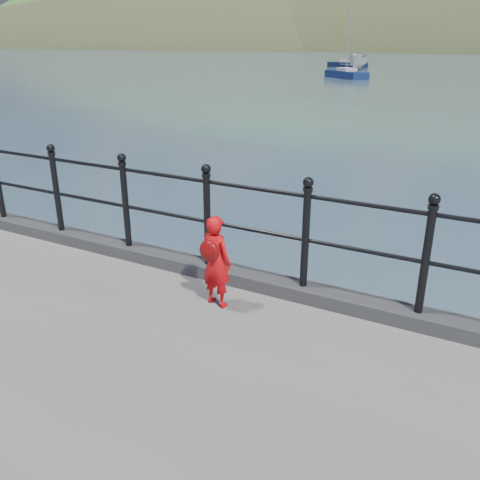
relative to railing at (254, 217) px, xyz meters
The scene contains 7 objects.
ground 1.83m from the railing, 90.00° to the left, with size 600.00×600.00×0.00m, color #2D4251.
kerb 0.75m from the railing, 140.53° to the right, with size 60.00×0.30×0.15m, color #28282B.
railing is the anchor object (origin of this frame).
child 0.67m from the railing, 104.40° to the right, with size 0.40×0.33×0.99m.
launch_white 65.12m from the railing, 105.17° to the left, with size 1.97×5.23×2.02m, color silver.
sailboat_port 49.42m from the railing, 106.16° to the left, with size 5.42×5.14×8.27m.
sailboat_left 70.65m from the railing, 106.41° to the left, with size 5.73×2.95×7.88m.
Camera 1 is at (2.34, -4.79, 3.62)m, focal length 38.00 mm.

